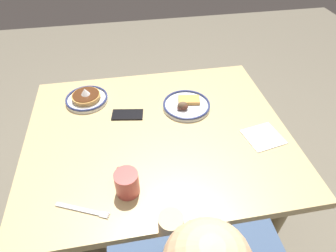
{
  "coord_description": "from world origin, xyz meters",
  "views": [
    {
      "loc": [
        0.11,
        0.89,
        1.59
      ],
      "look_at": [
        -0.05,
        0.01,
        0.76
      ],
      "focal_mm": 30.04,
      "sensor_mm": 36.0,
      "label": 1
    }
  ],
  "objects_px": {
    "coffee_mug": "(127,182)",
    "plate_center_pancakes": "(87,98)",
    "cell_phone": "(128,115)",
    "paper_napkin": "(263,137)",
    "plate_near_main": "(186,105)",
    "fork_near": "(83,210)"
  },
  "relations": [
    {
      "from": "coffee_mug",
      "to": "paper_napkin",
      "type": "height_order",
      "value": "coffee_mug"
    },
    {
      "from": "plate_center_pancakes",
      "to": "coffee_mug",
      "type": "xyz_separation_m",
      "value": [
        -0.16,
        0.56,
        0.03
      ]
    },
    {
      "from": "plate_near_main",
      "to": "cell_phone",
      "type": "distance_m",
      "value": 0.28
    },
    {
      "from": "coffee_mug",
      "to": "paper_napkin",
      "type": "xyz_separation_m",
      "value": [
        -0.59,
        -0.17,
        -0.05
      ]
    },
    {
      "from": "coffee_mug",
      "to": "cell_phone",
      "type": "relative_size",
      "value": 0.79
    },
    {
      "from": "plate_center_pancakes",
      "to": "coffee_mug",
      "type": "bearing_deg",
      "value": 106.04
    },
    {
      "from": "coffee_mug",
      "to": "paper_napkin",
      "type": "relative_size",
      "value": 0.76
    },
    {
      "from": "paper_napkin",
      "to": "fork_near",
      "type": "height_order",
      "value": "fork_near"
    },
    {
      "from": "plate_center_pancakes",
      "to": "paper_napkin",
      "type": "height_order",
      "value": "plate_center_pancakes"
    },
    {
      "from": "plate_center_pancakes",
      "to": "fork_near",
      "type": "xyz_separation_m",
      "value": [
        -0.0,
        0.62,
        -0.02
      ]
    },
    {
      "from": "plate_center_pancakes",
      "to": "plate_near_main",
      "type": "bearing_deg",
      "value": 164.16
    },
    {
      "from": "plate_near_main",
      "to": "plate_center_pancakes",
      "type": "xyz_separation_m",
      "value": [
        0.47,
        -0.13,
        0.0
      ]
    },
    {
      "from": "coffee_mug",
      "to": "paper_napkin",
      "type": "distance_m",
      "value": 0.62
    },
    {
      "from": "plate_near_main",
      "to": "fork_near",
      "type": "bearing_deg",
      "value": 45.76
    },
    {
      "from": "cell_phone",
      "to": "fork_near",
      "type": "relative_size",
      "value": 0.78
    },
    {
      "from": "plate_near_main",
      "to": "coffee_mug",
      "type": "bearing_deg",
      "value": 53.89
    },
    {
      "from": "cell_phone",
      "to": "fork_near",
      "type": "distance_m",
      "value": 0.51
    },
    {
      "from": "plate_center_pancakes",
      "to": "paper_napkin",
      "type": "xyz_separation_m",
      "value": [
        -0.76,
        0.39,
        -0.02
      ]
    },
    {
      "from": "plate_center_pancakes",
      "to": "paper_napkin",
      "type": "distance_m",
      "value": 0.85
    },
    {
      "from": "coffee_mug",
      "to": "plate_center_pancakes",
      "type": "bearing_deg",
      "value": -73.96
    },
    {
      "from": "coffee_mug",
      "to": "cell_phone",
      "type": "bearing_deg",
      "value": -93.85
    },
    {
      "from": "plate_center_pancakes",
      "to": "cell_phone",
      "type": "distance_m",
      "value": 0.24
    }
  ]
}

